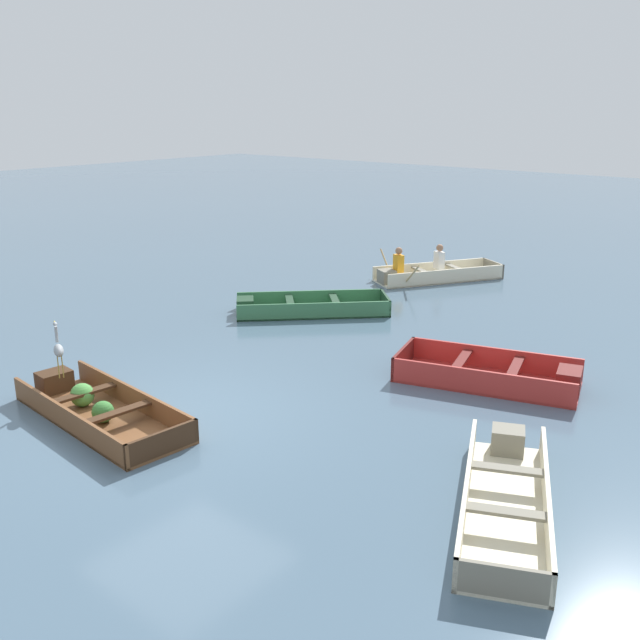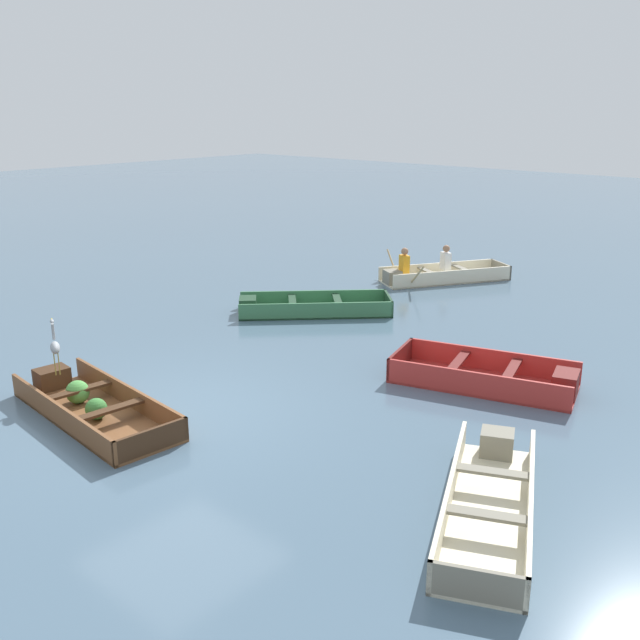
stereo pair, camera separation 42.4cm
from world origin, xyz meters
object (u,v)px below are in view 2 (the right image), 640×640
skiff_green_near_moored (308,307)px  skiff_cream_outer_moored (490,498)px  dinghy_wooden_brown_foreground (89,405)px  rowboat_cream_with_crew (437,274)px  skiff_red_mid_moored (493,377)px  heron_on_dinghy (55,346)px

skiff_green_near_moored → skiff_cream_outer_moored: skiff_cream_outer_moored is taller
dinghy_wooden_brown_foreground → rowboat_cream_with_crew: (-0.58, 10.32, 0.06)m
skiff_green_near_moored → dinghy_wooden_brown_foreground: bearing=-79.3°
skiff_red_mid_moored → heron_on_dinghy: 6.86m
skiff_cream_outer_moored → heron_on_dinghy: heron_on_dinghy is taller
rowboat_cream_with_crew → heron_on_dinghy: bearing=-91.5°
rowboat_cream_with_crew → skiff_green_near_moored: bearing=-97.4°
skiff_green_near_moored → skiff_red_mid_moored: 5.18m
skiff_cream_outer_moored → rowboat_cream_with_crew: rowboat_cream_with_crew is taller
dinghy_wooden_brown_foreground → skiff_red_mid_moored: (3.92, 4.89, 0.01)m
skiff_green_near_moored → heron_on_dinghy: (0.29, -6.01, 0.74)m
rowboat_cream_with_crew → skiff_cream_outer_moored: bearing=-54.4°
skiff_green_near_moored → skiff_red_mid_moored: (5.05, -1.13, 0.02)m
dinghy_wooden_brown_foreground → skiff_red_mid_moored: skiff_red_mid_moored is taller
skiff_red_mid_moored → rowboat_cream_with_crew: 7.05m
skiff_cream_outer_moored → heron_on_dinghy: size_ratio=3.85×
skiff_red_mid_moored → dinghy_wooden_brown_foreground: bearing=-128.7°
dinghy_wooden_brown_foreground → heron_on_dinghy: size_ratio=3.93×
skiff_cream_outer_moored → rowboat_cream_with_crew: (-6.24, 8.73, 0.07)m
skiff_cream_outer_moored → skiff_green_near_moored: bearing=146.9°
skiff_green_near_moored → rowboat_cream_with_crew: size_ratio=0.93×
skiff_green_near_moored → rowboat_cream_with_crew: 4.33m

